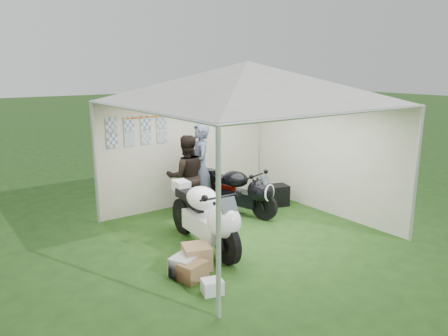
{
  "coord_description": "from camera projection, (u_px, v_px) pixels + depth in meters",
  "views": [
    {
      "loc": [
        -4.67,
        -5.82,
        2.92
      ],
      "look_at": [
        -0.23,
        0.35,
        1.14
      ],
      "focal_mm": 35.0,
      "sensor_mm": 36.0,
      "label": 1
    }
  ],
  "objects": [
    {
      "name": "crate_2",
      "position": [
        212.0,
        287.0,
        5.72
      ],
      "size": [
        0.32,
        0.29,
        0.19
      ],
      "primitive_type": "cube",
      "rotation": [
        0.0,
        0.0,
        -0.29
      ],
      "color": "silver",
      "rests_on": "ground"
    },
    {
      "name": "motorcycle_black",
      "position": [
        241.0,
        190.0,
        8.69
      ],
      "size": [
        0.79,
        1.79,
        0.9
      ],
      "rotation": [
        0.0,
        0.0,
        0.3
      ],
      "color": "black",
      "rests_on": "ground"
    },
    {
      "name": "paddock_stand",
      "position": [
        209.0,
        200.0,
        9.27
      ],
      "size": [
        0.42,
        0.33,
        0.28
      ],
      "primitive_type": "cube",
      "rotation": [
        0.0,
        0.0,
        0.3
      ],
      "color": "#0C2FBB",
      "rests_on": "ground"
    },
    {
      "name": "motorcycle_white",
      "position": [
        207.0,
        215.0,
        7.01
      ],
      "size": [
        0.58,
        2.12,
        1.04
      ],
      "rotation": [
        0.0,
        0.0,
        -0.08
      ],
      "color": "black",
      "rests_on": "ground"
    },
    {
      "name": "person_blue_jacket",
      "position": [
        200.0,
        168.0,
        8.76
      ],
      "size": [
        0.67,
        0.79,
        1.83
      ],
      "primitive_type": "imported",
      "rotation": [
        0.0,
        0.0,
        -1.99
      ],
      "color": "slate",
      "rests_on": "ground"
    },
    {
      "name": "crate_1",
      "position": [
        197.0,
        257.0,
        6.43
      ],
      "size": [
        0.5,
        0.5,
        0.35
      ],
      "primitive_type": "cube",
      "rotation": [
        0.0,
        0.0,
        -0.32
      ],
      "color": "#916E4B",
      "rests_on": "ground"
    },
    {
      "name": "crate_0",
      "position": [
        185.0,
        265.0,
        6.26
      ],
      "size": [
        0.51,
        0.46,
        0.27
      ],
      "primitive_type": "cube",
      "rotation": [
        0.0,
        0.0,
        0.43
      ],
      "color": "#AFB4B9",
      "rests_on": "ground"
    },
    {
      "name": "ground",
      "position": [
        246.0,
        231.0,
        7.92
      ],
      "size": [
        80.0,
        80.0,
        0.0
      ],
      "primitive_type": "plane",
      "color": "#203F16",
      "rests_on": "ground"
    },
    {
      "name": "person_dark_jacket",
      "position": [
        187.0,
        176.0,
        8.51
      ],
      "size": [
        0.96,
        0.87,
        1.63
      ],
      "primitive_type": "imported",
      "rotation": [
        0.0,
        0.0,
        2.77
      ],
      "color": "black",
      "rests_on": "ground"
    },
    {
      "name": "canopy_tent",
      "position": [
        246.0,
        87.0,
        7.36
      ],
      "size": [
        5.66,
        5.66,
        3.0
      ],
      "color": "silver",
      "rests_on": "ground"
    },
    {
      "name": "equipment_box",
      "position": [
        277.0,
        195.0,
        9.34
      ],
      "size": [
        0.52,
        0.46,
        0.44
      ],
      "primitive_type": "cube",
      "rotation": [
        0.0,
        0.0,
        -0.28
      ],
      "color": "black",
      "rests_on": "ground"
    },
    {
      "name": "crate_3",
      "position": [
        193.0,
        271.0,
        6.09
      ],
      "size": [
        0.44,
        0.37,
        0.26
      ],
      "primitive_type": "cube",
      "rotation": [
        0.0,
        0.0,
        0.27
      ],
      "color": "brown",
      "rests_on": "ground"
    }
  ]
}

